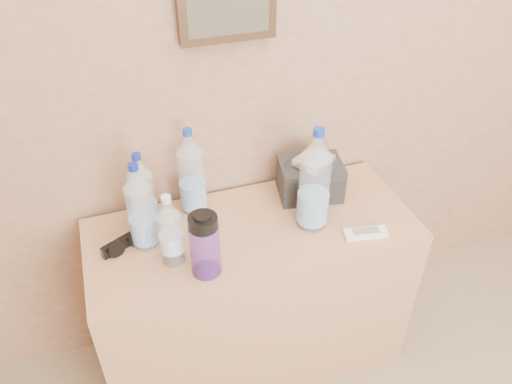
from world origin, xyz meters
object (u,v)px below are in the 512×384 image
Objects in this scene: foil_packet at (314,160)px; nalgene_bottle at (205,244)px; pet_large_d at (314,184)px; pet_large_a at (141,210)px; dresser at (253,296)px; sunglasses at (124,242)px; pet_large_b at (143,196)px; pet_large_c at (192,175)px; ac_remote at (366,233)px; pet_small at (171,233)px; toiletry_bag at (310,177)px.

nalgene_bottle is at bearing -152.67° from foil_packet.
nalgene_bottle is (-0.40, -0.10, -0.05)m from pet_large_d.
nalgene_bottle is at bearing -49.97° from pet_large_a.
sunglasses is at bearing 173.95° from dresser.
pet_large_d is (0.54, -0.16, 0.03)m from pet_large_b.
pet_large_c is (0.17, 0.05, 0.01)m from pet_large_b.
ac_remote is (0.68, -0.28, -0.12)m from pet_large_b.
sunglasses is 0.80m from ac_remote.
sunglasses is (-0.14, 0.11, -0.09)m from pet_small.
foil_packet is (0.45, 0.23, 0.05)m from nalgene_bottle.
pet_large_d is at bearing -16.74° from pet_large_b.
dresser is 7.75× the size of ac_remote.
pet_large_a reaches higher than foil_packet.
dresser is at bearing 166.07° from ac_remote.
pet_small is at bearing -64.16° from sunglasses.
ac_remote is (0.15, -0.12, -0.16)m from pet_large_d.
pet_large_c is at bearing 14.79° from pet_large_b.
pet_large_d is 2.35× the size of sunglasses.
pet_large_c is 0.31m from nalgene_bottle.
toiletry_bag is at bearing 80.27° from foil_packet.
ac_remote is 0.31m from foil_packet.
pet_large_b is at bearing 14.38° from sunglasses.
sunglasses is 1.32× the size of foil_packet.
pet_large_c reaches higher than toiletry_bag.
pet_large_d reaches higher than pet_large_a.
nalgene_bottle is (0.14, -0.27, -0.02)m from pet_large_b.
sunglasses is (-0.63, 0.09, -0.15)m from pet_large_d.
pet_large_b is 1.32× the size of toiletry_bag.
pet_large_c is (0.19, 0.12, 0.01)m from pet_large_a.
pet_large_d is 0.24m from ac_remote.
ac_remote is (0.70, -0.20, -0.13)m from pet_large_a.
pet_large_b reaches higher than sunglasses.
pet_large_c is at bearing 62.69° from pet_small.
pet_large_b is at bearing -165.21° from pet_large_c.
nalgene_bottle is (-0.03, -0.31, -0.03)m from pet_large_c.
pet_large_c is at bearing -176.28° from toiletry_bag.
pet_large_b is at bearing 160.21° from dresser.
pet_large_c is 1.28× the size of pet_small.
sunglasses is (-0.26, -0.12, -0.12)m from pet_large_c.
foil_packet is (0.54, 0.15, 0.05)m from pet_small.
pet_large_d reaches higher than toiletry_bag.
foil_packet is (0.42, -0.08, 0.02)m from pet_large_c.
toiletry_bag reaches higher than ac_remote.
pet_small is at bearing -167.24° from dresser.
pet_large_d is at bearing -29.68° from pet_large_c.
toiletry_bag is at bearing 68.92° from pet_large_d.
sunglasses is 0.69m from toiletry_bag.
dresser is 3.00× the size of pet_large_d.
pet_small is (-0.12, -0.23, -0.03)m from pet_large_c.
sunglasses is 0.70m from foil_packet.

